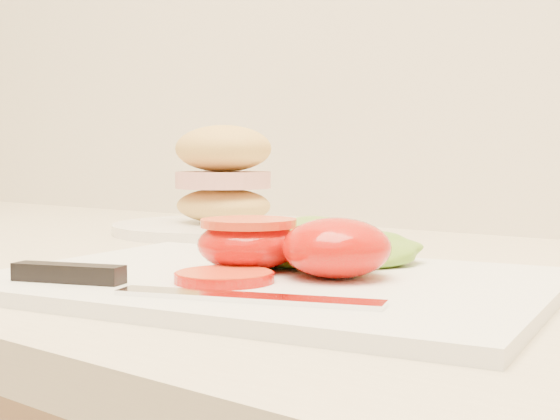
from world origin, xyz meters
The scene contains 8 objects.
cutting_board centered at (-0.31, 1.55, 0.94)m, with size 0.38×0.27×0.01m, color white.
tomato_half_dome centered at (-0.27, 1.57, 0.96)m, with size 0.07×0.07×0.04m, color #CB0000.
tomato_half_cut centered at (-0.34, 1.56, 0.96)m, with size 0.07×0.07×0.04m.
tomato_slice_0 centered at (-0.32, 1.51, 0.94)m, with size 0.06×0.06×0.01m, color #F34F1F.
lettuce_leaf_0 centered at (-0.34, 1.62, 0.95)m, with size 0.15×0.10×0.03m, color #619C29.
lettuce_leaf_1 centered at (-0.30, 1.64, 0.95)m, with size 0.10×0.07×0.02m, color #619C29.
knife centered at (-0.34, 1.45, 0.94)m, with size 0.25×0.09×0.01m.
sandwich_plate centered at (-0.61, 1.82, 0.98)m, with size 0.27×0.27×0.13m.
Camera 1 is at (0.03, 1.14, 1.02)m, focal length 50.00 mm.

